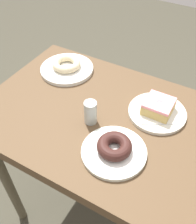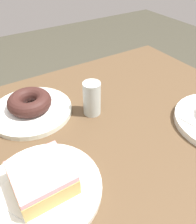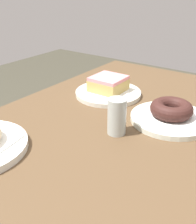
{
  "view_description": "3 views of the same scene",
  "coord_description": "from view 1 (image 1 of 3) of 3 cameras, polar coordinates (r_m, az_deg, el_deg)",
  "views": [
    {
      "loc": [
        -0.27,
        0.58,
        1.45
      ],
      "look_at": [
        0.05,
        0.02,
        0.8
      ],
      "focal_mm": 41.75,
      "sensor_mm": 36.0,
      "label": 1
    },
    {
      "loc": [
        -0.17,
        -0.35,
        1.14
      ],
      "look_at": [
        0.06,
        0.01,
        0.8
      ],
      "focal_mm": 36.48,
      "sensor_mm": 36.0,
      "label": 2
    },
    {
      "loc": [
        0.56,
        0.35,
        1.11
      ],
      "look_at": [
        0.04,
        -0.02,
        0.8
      ],
      "focal_mm": 44.52,
      "sensor_mm": 36.0,
      "label": 3
    }
  ],
  "objects": [
    {
      "name": "ground_plane",
      "position": [
        1.58,
        2.09,
        -21.29
      ],
      "size": [
        6.0,
        6.0,
        0.0
      ],
      "primitive_type": "plane",
      "color": "#3D3A2E"
    },
    {
      "name": "table",
      "position": [
        0.99,
        3.12,
        -5.18
      ],
      "size": [
        0.98,
        0.61,
        0.77
      ],
      "color": "brown",
      "rests_on": "ground_plane"
    },
    {
      "name": "plate_glazed_square",
      "position": [
        0.96,
        12.8,
        -0.12
      ],
      "size": [
        0.21,
        0.21,
        0.01
      ],
      "primitive_type": "cylinder",
      "color": "silver",
      "rests_on": "table"
    },
    {
      "name": "napkin_glazed_square",
      "position": [
        0.96,
        12.88,
        0.22
      ],
      "size": [
        0.18,
        0.18,
        0.0
      ],
      "primitive_type": "cube",
      "rotation": [
        0.0,
        0.0,
        0.51
      ],
      "color": "white",
      "rests_on": "plate_glazed_square"
    },
    {
      "name": "donut_glazed_square",
      "position": [
        0.94,
        13.11,
        1.26
      ],
      "size": [
        0.1,
        0.1,
        0.05
      ],
      "color": "tan",
      "rests_on": "napkin_glazed_square"
    },
    {
      "name": "plate_chocolate_ring",
      "position": [
        0.83,
        3.51,
        -8.68
      ],
      "size": [
        0.21,
        0.21,
        0.01
      ],
      "primitive_type": "cylinder",
      "color": "silver",
      "rests_on": "table"
    },
    {
      "name": "napkin_chocolate_ring",
      "position": [
        0.82,
        3.54,
        -8.34
      ],
      "size": [
        0.14,
        0.14,
        0.0
      ],
      "primitive_type": "cube",
      "rotation": [
        0.0,
        0.0,
        0.07
      ],
      "color": "white",
      "rests_on": "plate_chocolate_ring"
    },
    {
      "name": "donut_chocolate_ring",
      "position": [
        0.8,
        3.6,
        -7.47
      ],
      "size": [
        0.11,
        0.11,
        0.04
      ],
      "primitive_type": "torus",
      "color": "#371C18",
      "rests_on": "napkin_chocolate_ring"
    },
    {
      "name": "plate_sugar_ring",
      "position": [
        1.15,
        -6.81,
        9.33
      ],
      "size": [
        0.23,
        0.23,
        0.02
      ],
      "primitive_type": "cylinder",
      "color": "silver",
      "rests_on": "table"
    },
    {
      "name": "napkin_sugar_ring",
      "position": [
        1.14,
        -6.85,
        9.72
      ],
      "size": [
        0.18,
        0.18,
        0.0
      ],
      "primitive_type": "cube",
      "rotation": [
        0.0,
        0.0,
        0.17
      ],
      "color": "white",
      "rests_on": "plate_sugar_ring"
    },
    {
      "name": "donut_sugar_ring",
      "position": [
        1.13,
        -6.92,
        10.41
      ],
      "size": [
        0.12,
        0.12,
        0.03
      ],
      "primitive_type": "torus",
      "color": "beige",
      "rests_on": "napkin_sugar_ring"
    },
    {
      "name": "sugar_jar",
      "position": [
        0.89,
        -1.66,
        -0.09
      ],
      "size": [
        0.04,
        0.04,
        0.09
      ],
      "primitive_type": "cylinder",
      "color": "#AEB7B2",
      "rests_on": "table"
    }
  ]
}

